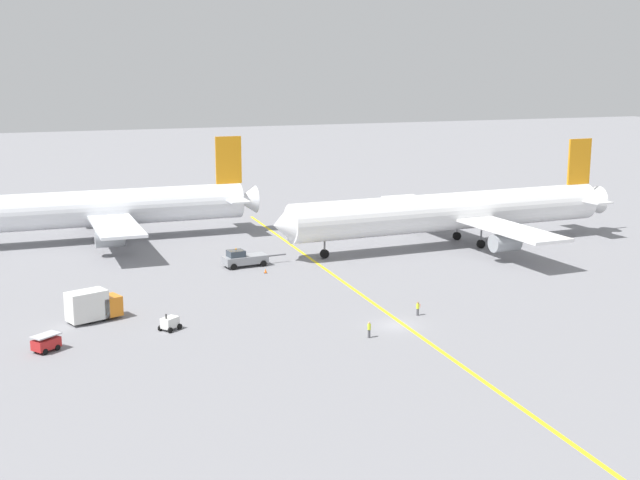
{
  "coord_description": "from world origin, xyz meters",
  "views": [
    {
      "loc": [
        -39.2,
        -77.27,
        27.46
      ],
      "look_at": [
        1.9,
        27.37,
        4.0
      ],
      "focal_mm": 46.69,
      "sensor_mm": 36.0,
      "label": 1
    }
  ],
  "objects": [
    {
      "name": "gse_gpu_cart_small",
      "position": [
        -23.13,
        7.35,
        0.79
      ],
      "size": [
        2.64,
        2.54,
        1.9
      ],
      "color": "silver",
      "rests_on": "ground"
    },
    {
      "name": "pushback_tug",
      "position": [
        -7.72,
        32.12,
        1.16
      ],
      "size": [
        9.47,
        3.36,
        2.75
      ],
      "color": "gray",
      "rests_on": "ground"
    },
    {
      "name": "traffic_cone_nose_left",
      "position": [
        -6.03,
        27.41,
        0.28
      ],
      "size": [
        0.44,
        0.44,
        0.6
      ],
      "color": "orange",
      "rests_on": "ground"
    },
    {
      "name": "ground_crew_marshaller_foreground",
      "position": [
        3.93,
        2.42,
        0.83
      ],
      "size": [
        0.36,
        0.47,
        1.6
      ],
      "color": "#4C4C51",
      "rests_on": "ground"
    },
    {
      "name": "gse_baggage_cart_near_cluster",
      "position": [
        -35.81,
        5.09,
        0.86
      ],
      "size": [
        3.14,
        2.87,
        1.71
      ],
      "color": "red",
      "rests_on": "ground"
    },
    {
      "name": "airliner_being_pushed",
      "position": [
        26.44,
        33.65,
        5.37
      ],
      "size": [
        58.66,
        43.97,
        15.89
      ],
      "color": "white",
      "rests_on": "ground"
    },
    {
      "name": "gse_catering_truck_tall",
      "position": [
        -30.31,
        13.69,
        1.76
      ],
      "size": [
        6.3,
        4.19,
        3.5
      ],
      "color": "orange",
      "rests_on": "ground"
    },
    {
      "name": "ground_plane",
      "position": [
        0.0,
        0.0,
        0.0
      ],
      "size": [
        600.0,
        600.0,
        0.0
      ],
      "primitive_type": "plane",
      "color": "gray"
    },
    {
      "name": "airliner_at_gate_left",
      "position": [
        -25.18,
        57.58,
        5.23
      ],
      "size": [
        54.73,
        42.23,
        16.14
      ],
      "color": "white",
      "rests_on": "ground"
    },
    {
      "name": "taxiway_stripe",
      "position": [
        1.45,
        10.0,
        0.0
      ],
      "size": [
        7.1,
        119.85,
        0.01
      ],
      "primitive_type": "cube",
      "rotation": [
        0.0,
        0.0,
        -0.06
      ],
      "color": "yellow",
      "rests_on": "ground"
    },
    {
      "name": "ground_crew_ramp_agent_by_cones",
      "position": [
        -4.48,
        -2.74,
        0.91
      ],
      "size": [
        0.36,
        0.36,
        1.74
      ],
      "color": "#4C4C51",
      "rests_on": "ground"
    }
  ]
}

